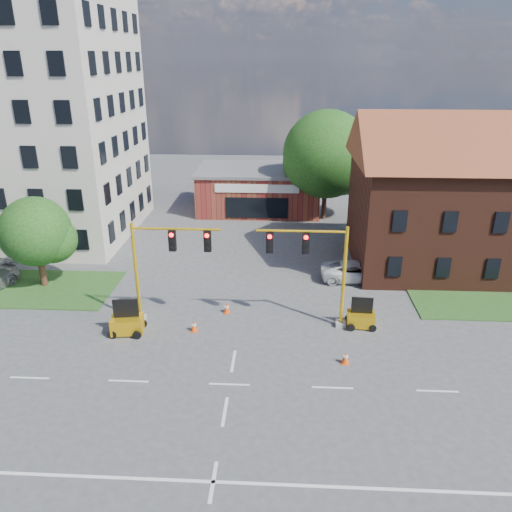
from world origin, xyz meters
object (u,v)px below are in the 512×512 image
trailer_east (361,318)px  pickup_white (356,271)px  signal_mast_east (316,265)px  trailer_west (127,323)px  signal_mast_west (163,261)px

trailer_east → pickup_white: bearing=89.6°
signal_mast_east → trailer_east: signal_mast_east is taller
signal_mast_east → trailer_west: signal_mast_east is taller
trailer_west → trailer_east: bearing=-2.6°
signal_mast_east → trailer_east: size_ratio=3.42×
signal_mast_east → trailer_west: (-10.70, -1.45, -3.28)m
signal_mast_east → signal_mast_west: bearing=180.0°
signal_mast_west → signal_mast_east: bearing=0.0°
signal_mast_west → trailer_east: 12.00m
signal_mast_west → trailer_west: signal_mast_west is taller
pickup_white → signal_mast_east: bearing=152.3°
trailer_east → signal_mast_east: bearing=-175.4°
signal_mast_west → signal_mast_east: same height
signal_mast_east → trailer_east: (2.81, 0.01, -3.35)m
signal_mast_west → signal_mast_east: size_ratio=1.00×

